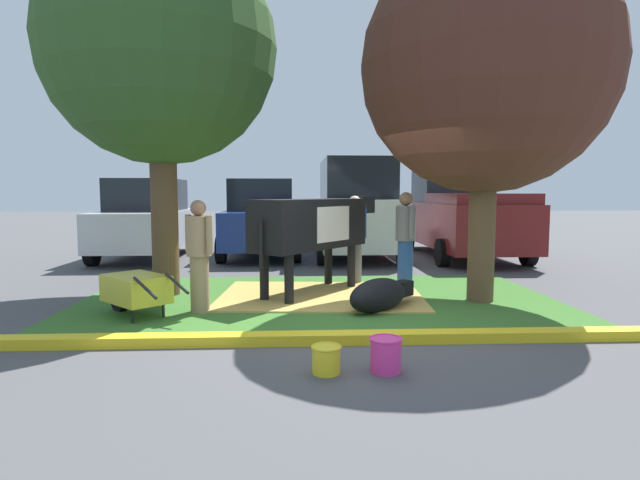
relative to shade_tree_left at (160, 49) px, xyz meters
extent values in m
plane|color=#4C4C4F|center=(2.89, -2.06, -3.93)|extent=(80.00, 80.00, 0.00)
cube|color=#386B28|center=(2.48, -0.52, -3.92)|extent=(7.35, 4.37, 0.02)
cube|color=yellow|center=(2.48, -2.85, -3.87)|extent=(8.55, 0.24, 0.12)
cube|color=tan|center=(2.52, -0.29, -3.91)|extent=(3.36, 2.62, 0.04)
cylinder|color=brown|center=(0.00, 0.00, -2.60)|extent=(0.43, 0.43, 2.67)
sphere|color=#2D5123|center=(0.00, 0.00, 0.03)|extent=(3.67, 3.67, 3.67)
cylinder|color=brown|center=(4.96, -0.75, -2.82)|extent=(0.40, 0.40, 2.23)
sphere|color=#4C281E|center=(4.96, -0.75, -0.39)|extent=(3.74, 3.74, 3.74)
cube|color=black|center=(2.36, -0.09, -2.75)|extent=(1.98, 2.23, 0.80)
cube|color=white|center=(2.46, 0.03, -2.75)|extent=(1.12, 1.15, 0.56)
cylinder|color=black|center=(3.19, 0.95, -2.65)|extent=(0.65, 0.70, 0.58)
cube|color=black|center=(3.39, 1.20, -2.47)|extent=(0.48, 0.51, 0.32)
cube|color=white|center=(3.52, 1.36, -2.51)|extent=(0.23, 0.22, 0.20)
cylinder|color=black|center=(2.71, 0.74, -3.54)|extent=(0.14, 0.14, 0.78)
cylinder|color=black|center=(3.09, 0.43, -3.54)|extent=(0.14, 0.14, 0.78)
cylinder|color=black|center=(1.63, -0.61, -3.54)|extent=(0.14, 0.14, 0.78)
cylinder|color=black|center=(2.02, -0.91, -3.54)|extent=(0.14, 0.14, 0.78)
cylinder|color=black|center=(1.61, -1.02, -3.00)|extent=(0.06, 0.06, 0.70)
ellipsoid|color=black|center=(3.27, -1.37, -3.69)|extent=(1.13, 1.10, 0.48)
cube|color=black|center=(3.71, -0.96, -3.67)|extent=(0.34, 0.34, 0.22)
cube|color=silver|center=(3.80, -0.88, -3.67)|extent=(0.11, 0.11, 0.16)
cylinder|color=black|center=(3.40, -1.00, -3.87)|extent=(0.32, 0.31, 0.10)
cylinder|color=slate|center=(3.20, 0.88, -3.52)|extent=(0.26, 0.26, 0.83)
cylinder|color=#23478C|center=(3.20, 0.88, -2.82)|extent=(0.34, 0.34, 0.57)
sphere|color=beige|center=(3.20, 0.88, -2.42)|extent=(0.22, 0.22, 0.22)
cylinder|color=#23478C|center=(3.35, 0.72, -2.79)|extent=(0.09, 0.09, 0.54)
cylinder|color=#23478C|center=(3.05, 1.04, -2.79)|extent=(0.09, 0.09, 0.54)
cylinder|color=#23478C|center=(4.00, 0.24, -3.50)|extent=(0.26, 0.26, 0.86)
cylinder|color=slate|center=(4.00, 0.24, -2.77)|extent=(0.34, 0.34, 0.59)
sphere|color=#8C664C|center=(4.00, 0.24, -2.36)|extent=(0.23, 0.23, 0.23)
cylinder|color=slate|center=(4.06, 0.03, -2.74)|extent=(0.09, 0.09, 0.56)
cylinder|color=slate|center=(3.94, 0.46, -2.74)|extent=(0.09, 0.09, 0.56)
cylinder|color=#9E7F5B|center=(0.78, -1.30, -3.53)|extent=(0.26, 0.26, 0.81)
cylinder|color=#9E7F5B|center=(0.78, -1.30, -2.85)|extent=(0.34, 0.34, 0.56)
sphere|color=#8C664C|center=(0.78, -1.30, -2.46)|extent=(0.22, 0.22, 0.22)
cylinder|color=#9E7F5B|center=(0.61, -1.16, -2.82)|extent=(0.09, 0.09, 0.53)
cylinder|color=#9E7F5B|center=(0.94, -1.44, -2.82)|extent=(0.09, 0.09, 0.53)
cube|color=gold|center=(-0.03, -1.53, -3.53)|extent=(1.06, 1.06, 0.36)
cylinder|color=black|center=(-0.38, -1.17, -3.75)|extent=(0.32, 0.33, 0.36)
cylinder|color=black|center=(0.02, -1.89, -3.81)|extent=(0.04, 0.04, 0.24)
cylinder|color=black|center=(0.34, -1.59, -3.81)|extent=(0.04, 0.04, 0.24)
cylinder|color=black|center=(0.26, -2.15, -3.41)|extent=(0.40, 0.41, 0.23)
cylinder|color=black|center=(0.58, -1.84, -3.41)|extent=(0.40, 0.41, 0.23)
cylinder|color=yellow|center=(2.38, -3.81, -3.81)|extent=(0.26, 0.26, 0.25)
torus|color=yellow|center=(2.38, -3.81, -3.68)|extent=(0.29, 0.29, 0.02)
cylinder|color=#EA3893|center=(2.95, -3.80, -3.77)|extent=(0.29, 0.29, 0.32)
torus|color=#EA3893|center=(2.95, -3.80, -3.61)|extent=(0.32, 0.32, 0.02)
cube|color=silver|center=(-1.64, 5.00, -3.16)|extent=(1.81, 4.40, 0.90)
cube|color=black|center=(-1.64, 5.00, -2.31)|extent=(1.59, 2.20, 0.80)
cylinder|color=black|center=(-2.53, 6.43, -3.61)|extent=(0.22, 0.64, 0.64)
cylinder|color=black|center=(-0.73, 6.43, -3.61)|extent=(0.22, 0.64, 0.64)
cylinder|color=black|center=(-2.54, 3.57, -3.61)|extent=(0.22, 0.64, 0.64)
cylinder|color=black|center=(-0.74, 3.57, -3.61)|extent=(0.22, 0.64, 0.64)
cube|color=navy|center=(1.26, 5.30, -3.16)|extent=(1.81, 4.40, 0.90)
cube|color=black|center=(1.26, 5.30, -2.31)|extent=(1.59, 2.20, 0.80)
cylinder|color=black|center=(0.36, 6.74, -3.61)|extent=(0.22, 0.64, 0.64)
cylinder|color=black|center=(2.16, 6.73, -3.61)|extent=(0.22, 0.64, 0.64)
cylinder|color=black|center=(0.36, 3.88, -3.61)|extent=(0.22, 0.64, 0.64)
cylinder|color=black|center=(2.16, 3.87, -3.61)|extent=(0.22, 0.64, 0.64)
cube|color=silver|center=(3.69, 4.94, -3.01)|extent=(1.91, 4.60, 1.20)
cube|color=black|center=(3.69, 4.94, -1.91)|extent=(1.68, 3.20, 1.00)
cylinder|color=black|center=(2.75, 6.43, -3.61)|extent=(0.22, 0.64, 0.64)
cylinder|color=black|center=(4.65, 6.43, -3.61)|extent=(0.22, 0.64, 0.64)
cylinder|color=black|center=(2.74, 3.44, -3.61)|extent=(0.22, 0.64, 0.64)
cylinder|color=black|center=(4.64, 3.44, -3.61)|extent=(0.22, 0.64, 0.64)
cube|color=maroon|center=(6.47, 4.81, -3.06)|extent=(2.01, 5.40, 1.10)
cube|color=black|center=(6.47, 5.76, -2.01)|extent=(1.84, 1.80, 1.00)
cube|color=maroon|center=(6.47, 3.60, -2.39)|extent=(1.90, 2.70, 0.24)
cylinder|color=black|center=(5.47, 6.57, -3.61)|extent=(0.22, 0.64, 0.64)
cylinder|color=black|center=(7.47, 6.57, -3.61)|extent=(0.22, 0.64, 0.64)
cylinder|color=black|center=(5.47, 3.06, -3.61)|extent=(0.22, 0.64, 0.64)
cylinder|color=black|center=(7.47, 3.06, -3.61)|extent=(0.22, 0.64, 0.64)
camera|label=1|loc=(2.08, -8.54, -2.24)|focal=29.22mm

